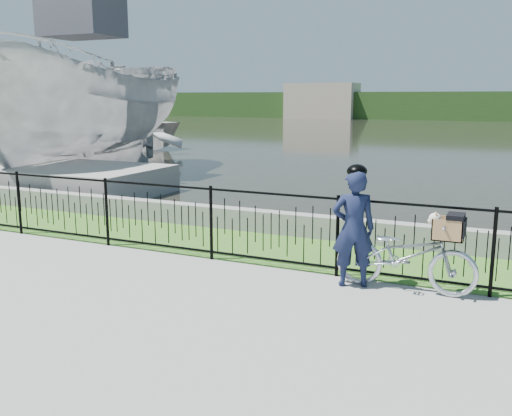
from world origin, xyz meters
The scene contains 11 objects.
ground centered at (0.00, 0.00, 0.00)m, with size 120.00×120.00×0.00m, color gray.
grass_strip centered at (0.00, 2.60, 0.00)m, with size 60.00×2.00×0.01m, color #3C6E22.
water centered at (0.00, 33.00, 0.00)m, with size 120.00×120.00×0.00m, color black.
quay_wall centered at (0.00, 3.60, 0.20)m, with size 60.00×0.30×0.40m, color gray.
fence centered at (0.00, 1.60, 0.58)m, with size 14.00×0.06×1.15m, color black, non-canonical shape.
far_treeline centered at (0.00, 60.00, 1.50)m, with size 120.00×6.00×3.00m, color #26461A.
far_building_left centered at (-18.00, 58.00, 2.00)m, with size 8.00×4.00×4.00m, color #A49583.
bicycle_rig centered at (1.98, 1.40, 0.49)m, with size 1.80×0.63×1.08m.
cyclist centered at (1.31, 1.30, 0.81)m, with size 0.66×0.56×1.62m.
boat_near centered at (-9.00, 8.10, 2.11)m, with size 5.44×10.88×5.82m.
boat_far centered at (-14.47, 13.16, 1.04)m, with size 9.62×11.61×2.08m.
Camera 1 is at (3.20, -5.82, 2.47)m, focal length 40.00 mm.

